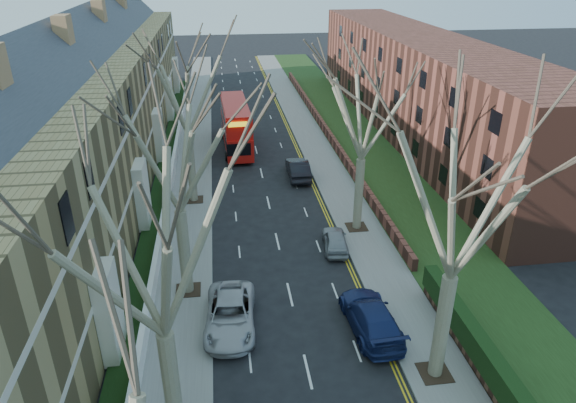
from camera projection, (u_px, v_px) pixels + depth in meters
name	position (u px, v px, depth m)	size (l,w,h in m)	color
pavement_left	(194.00, 152.00, 49.67)	(3.00, 102.00, 0.12)	slate
pavement_right	(316.00, 146.00, 51.13)	(3.00, 102.00, 0.12)	slate
terrace_left	(85.00, 126.00, 39.22)	(9.70, 78.00, 13.60)	olive
flats_right	(417.00, 84.00, 53.95)	(13.97, 54.00, 10.00)	brown
front_wall_left	(171.00, 180.00, 42.09)	(0.30, 78.00, 1.00)	white
grass_verge_right	(360.00, 144.00, 51.64)	(6.00, 102.00, 0.06)	#1F3413
tree_left_mid	(151.00, 229.00, 16.14)	(10.50, 10.50, 14.71)	#6D664D
tree_left_far	(173.00, 137.00, 25.19)	(10.15, 10.15, 14.22)	#6D664D
tree_left_dist	(183.00, 78.00, 35.76)	(10.50, 10.50, 14.71)	#6D664D
tree_right_mid	(466.00, 184.00, 19.31)	(10.50, 10.50, 14.71)	#6D664D
tree_right_far	(365.00, 99.00, 31.93)	(10.15, 10.15, 14.22)	#6D664D
double_decker_bus	(236.00, 127.00, 50.00)	(2.93, 10.55, 4.40)	#B9110D
car_left_far	(230.00, 315.00, 26.21)	(2.50, 5.42, 1.51)	#ADACB2
car_right_near	(371.00, 317.00, 25.98)	(2.21, 5.44, 1.58)	navy
car_right_mid	(335.00, 240.00, 33.24)	(1.51, 3.75, 1.28)	gray
car_right_far	(298.00, 169.00, 43.87)	(1.69, 4.85, 1.60)	black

